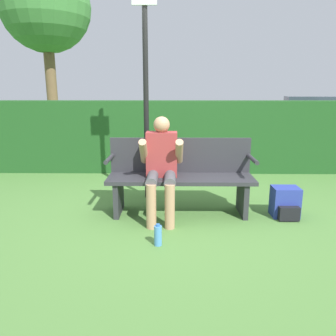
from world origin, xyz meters
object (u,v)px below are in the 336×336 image
(person_seated, at_px, (161,163))
(backpack, at_px, (285,203))
(water_bottle, at_px, (158,235))
(park_bench, at_px, (180,176))
(signpost, at_px, (146,80))
(parked_car, at_px, (311,112))
(tree, at_px, (45,8))

(person_seated, distance_m, backpack, 1.56)
(backpack, relative_size, water_bottle, 1.64)
(park_bench, xyz_separation_m, signpost, (-0.45, 0.56, 1.15))
(park_bench, relative_size, person_seated, 1.48)
(water_bottle, xyz_separation_m, signpost, (-0.21, 1.49, 1.51))
(park_bench, height_order, parked_car, parked_car)
(parked_car, bearing_deg, tree, -142.25)
(park_bench, height_order, tree, tree)
(signpost, bearing_deg, parked_car, 57.42)
(person_seated, bearing_deg, signpost, 107.67)
(backpack, bearing_deg, water_bottle, -152.62)
(backpack, xyz_separation_m, water_bottle, (-1.49, -0.77, -0.07))
(signpost, bearing_deg, tree, 121.42)
(backpack, xyz_separation_m, parked_car, (4.58, 10.55, 0.42))
(tree, bearing_deg, backpack, -50.19)
(backpack, height_order, parked_car, parked_car)
(signpost, height_order, tree, tree)
(parked_car, relative_size, tree, 0.95)
(park_bench, relative_size, water_bottle, 7.99)
(park_bench, bearing_deg, water_bottle, -104.39)
(signpost, xyz_separation_m, tree, (-3.05, 5.00, 2.02))
(backpack, relative_size, parked_car, 0.08)
(tree, bearing_deg, signpost, -58.58)
(signpost, bearing_deg, person_seated, -72.33)
(water_bottle, bearing_deg, backpack, 27.38)
(parked_car, distance_m, tree, 10.95)
(park_bench, distance_m, signpost, 1.35)
(person_seated, bearing_deg, tree, 119.89)
(person_seated, distance_m, tree, 7.22)
(park_bench, bearing_deg, person_seated, -146.89)
(water_bottle, xyz_separation_m, tree, (-3.27, 6.48, 3.53))
(water_bottle, height_order, tree, tree)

